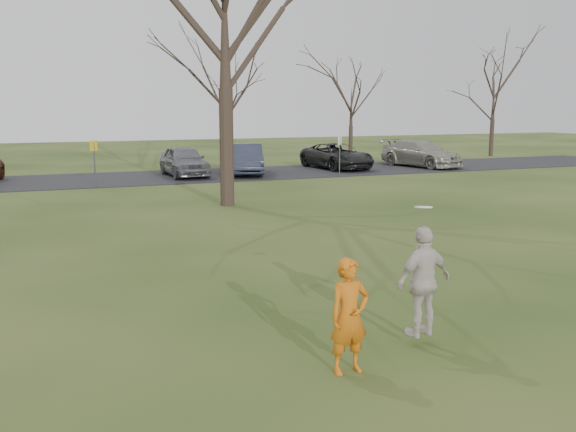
{
  "coord_description": "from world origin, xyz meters",
  "views": [
    {
      "loc": [
        -4.52,
        -7.35,
        3.62
      ],
      "look_at": [
        0.0,
        4.0,
        1.5
      ],
      "focal_mm": 40.02,
      "sensor_mm": 36.0,
      "label": 1
    }
  ],
  "objects_px": {
    "player_defender": "(349,316)",
    "car_5": "(246,159)",
    "catching_play": "(424,281)",
    "car_4": "(184,161)",
    "car_6": "(337,156)",
    "big_tree": "(224,6)",
    "car_7": "(421,153)"
  },
  "relations": [
    {
      "from": "car_4",
      "to": "big_tree",
      "type": "distance_m",
      "value": 11.69
    },
    {
      "from": "car_4",
      "to": "big_tree",
      "type": "height_order",
      "value": "big_tree"
    },
    {
      "from": "car_4",
      "to": "player_defender",
      "type": "bearing_deg",
      "value": -99.48
    },
    {
      "from": "car_6",
      "to": "catching_play",
      "type": "bearing_deg",
      "value": -118.69
    },
    {
      "from": "car_7",
      "to": "catching_play",
      "type": "bearing_deg",
      "value": -136.78
    },
    {
      "from": "player_defender",
      "to": "car_5",
      "type": "height_order",
      "value": "car_5"
    },
    {
      "from": "car_6",
      "to": "big_tree",
      "type": "xyz_separation_m",
      "value": [
        -9.57,
        -10.51,
        6.24
      ]
    },
    {
      "from": "car_4",
      "to": "car_5",
      "type": "distance_m",
      "value": 3.22
    },
    {
      "from": "car_4",
      "to": "catching_play",
      "type": "distance_m",
      "value": 24.41
    },
    {
      "from": "car_7",
      "to": "big_tree",
      "type": "distance_m",
      "value": 18.72
    },
    {
      "from": "car_5",
      "to": "catching_play",
      "type": "height_order",
      "value": "catching_play"
    },
    {
      "from": "player_defender",
      "to": "car_7",
      "type": "xyz_separation_m",
      "value": [
        17.37,
        24.72,
        0.01
      ]
    },
    {
      "from": "car_4",
      "to": "car_5",
      "type": "bearing_deg",
      "value": -7.46
    },
    {
      "from": "catching_play",
      "to": "big_tree",
      "type": "xyz_separation_m",
      "value": [
        1.18,
        14.45,
        5.99
      ]
    },
    {
      "from": "player_defender",
      "to": "car_4",
      "type": "relative_size",
      "value": 0.35
    },
    {
      "from": "car_5",
      "to": "car_6",
      "type": "bearing_deg",
      "value": 25.29
    },
    {
      "from": "player_defender",
      "to": "car_4",
      "type": "bearing_deg",
      "value": 80.15
    },
    {
      "from": "player_defender",
      "to": "catching_play",
      "type": "bearing_deg",
      "value": 15.69
    },
    {
      "from": "car_4",
      "to": "car_6",
      "type": "distance_m",
      "value": 8.96
    },
    {
      "from": "car_4",
      "to": "car_6",
      "type": "bearing_deg",
      "value": 2.05
    },
    {
      "from": "car_7",
      "to": "big_tree",
      "type": "height_order",
      "value": "big_tree"
    },
    {
      "from": "car_4",
      "to": "car_5",
      "type": "xyz_separation_m",
      "value": [
        3.2,
        -0.31,
        0.02
      ]
    },
    {
      "from": "car_4",
      "to": "car_5",
      "type": "height_order",
      "value": "car_5"
    },
    {
      "from": "car_5",
      "to": "catching_play",
      "type": "xyz_separation_m",
      "value": [
        -5.01,
        -24.03,
        0.18
      ]
    },
    {
      "from": "car_6",
      "to": "catching_play",
      "type": "height_order",
      "value": "catching_play"
    },
    {
      "from": "player_defender",
      "to": "catching_play",
      "type": "distance_m",
      "value": 1.58
    },
    {
      "from": "car_4",
      "to": "big_tree",
      "type": "bearing_deg",
      "value": -95.54
    },
    {
      "from": "car_4",
      "to": "catching_play",
      "type": "xyz_separation_m",
      "value": [
        -1.81,
        -24.34,
        0.2
      ]
    },
    {
      "from": "car_5",
      "to": "catching_play",
      "type": "distance_m",
      "value": 24.55
    },
    {
      "from": "player_defender",
      "to": "catching_play",
      "type": "xyz_separation_m",
      "value": [
        1.49,
        0.48,
        0.21
      ]
    },
    {
      "from": "car_4",
      "to": "big_tree",
      "type": "xyz_separation_m",
      "value": [
        -0.63,
        -9.9,
        6.19
      ]
    },
    {
      "from": "car_6",
      "to": "catching_play",
      "type": "relative_size",
      "value": 2.56
    }
  ]
}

